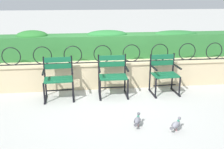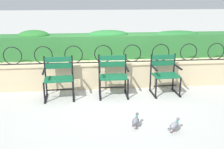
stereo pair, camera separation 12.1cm
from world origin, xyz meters
name	(u,v)px [view 1 (the left image)]	position (x,y,z in m)	size (l,w,h in m)	color
ground_plane	(112,100)	(0.00, 0.00, 0.00)	(60.00, 60.00, 0.00)	#ADADA8
stone_wall	(108,74)	(0.00, 0.85, 0.32)	(7.21, 0.41, 0.63)	#C6B289
iron_arch_fence	(103,55)	(-0.13, 0.77, 0.82)	(6.68, 0.02, 0.42)	black
hedge_row	(106,45)	(-0.02, 1.32, 0.95)	(7.07, 0.59, 0.71)	#2D7033
park_chair_left	(58,77)	(-1.13, 0.29, 0.47)	(0.66, 0.55, 0.89)	#145B38
park_chair_centre	(113,74)	(0.04, 0.33, 0.47)	(0.64, 0.53, 0.89)	#145B38
park_chair_right	(164,73)	(1.21, 0.33, 0.47)	(0.62, 0.55, 0.88)	#145B38
pigeon_near_chairs	(176,125)	(0.90, -1.38, 0.11)	(0.25, 0.22, 0.22)	gray
pigeon_far_side	(137,120)	(0.29, -1.16, 0.11)	(0.17, 0.28, 0.22)	slate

